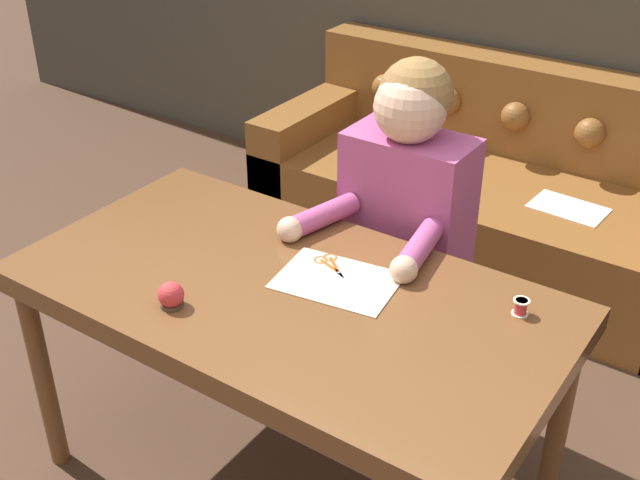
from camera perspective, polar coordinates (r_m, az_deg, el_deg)
The scene contains 7 objects.
dining_table at distance 2.26m, azimuth -2.35°, elevation -4.92°, with size 1.54×0.81×0.77m.
couch at distance 3.77m, azimuth 12.24°, elevation 2.99°, with size 2.10×0.88×0.87m.
person at distance 2.65m, azimuth 5.99°, elevation 0.02°, with size 0.47×0.55×1.27m.
pattern_paper_main at distance 2.23m, azimuth 1.23°, elevation -2.91°, with size 0.36×0.28×0.00m.
scissors at distance 2.29m, azimuth 0.99°, elevation -2.00°, with size 0.23×0.16×0.01m.
thread_spool at distance 2.16m, azimuth 14.09°, elevation -4.65°, with size 0.04×0.04×0.05m.
pin_cushion at distance 2.15m, azimuth -10.54°, elevation -3.93°, with size 0.07×0.07×0.07m.
Camera 1 is at (0.98, -1.37, 2.00)m, focal length 45.00 mm.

